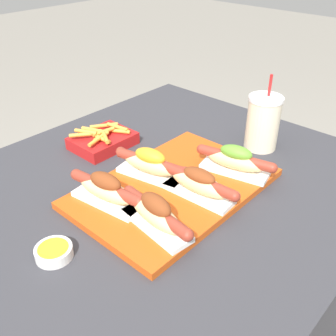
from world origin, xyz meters
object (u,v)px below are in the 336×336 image
object	(u,v)px
hot_dog_3	(106,190)
hot_dog_4	(151,163)
hot_dog_2	(235,160)
hot_dog_1	(199,184)
drink_cup	(263,123)
serving_tray	(174,188)
fries_basket	(103,140)
hot_dog_0	(156,214)
sauce_bowl	(54,252)

from	to	relation	value
hot_dog_3	hot_dog_4	world-z (taller)	same
hot_dog_2	hot_dog_4	xyz separation A→B (m)	(-0.15, 0.15, 0.00)
hot_dog_1	drink_cup	xyz separation A→B (m)	(0.33, 0.03, 0.03)
serving_tray	fries_basket	bearing A→B (deg)	84.47
drink_cup	hot_dog_4	bearing A→B (deg)	162.54
hot_dog_2	drink_cup	world-z (taller)	drink_cup
hot_dog_1	hot_dog_4	bearing A→B (deg)	94.58
hot_dog_4	fries_basket	xyz separation A→B (m)	(0.04, 0.23, -0.03)
hot_dog_0	hot_dog_1	size ratio (longest dim) A/B	0.99
hot_dog_2	sauce_bowl	world-z (taller)	hot_dog_2
hot_dog_3	drink_cup	size ratio (longest dim) A/B	0.98
hot_dog_3	sauce_bowl	bearing A→B (deg)	-167.12
hot_dog_1	hot_dog_0	bearing A→B (deg)	-178.13
hot_dog_3	hot_dog_4	distance (m)	0.15
hot_dog_2	hot_dog_1	bearing A→B (deg)	178.23
hot_dog_1	hot_dog_2	bearing A→B (deg)	-1.77
sauce_bowl	drink_cup	world-z (taller)	drink_cup
fries_basket	drink_cup	bearing A→B (deg)	-48.15
hot_dog_0	hot_dog_2	xyz separation A→B (m)	(0.29, 0.00, -0.00)
hot_dog_1	fries_basket	size ratio (longest dim) A/B	1.25
serving_tray	sauce_bowl	distance (m)	0.33
fries_basket	hot_dog_0	bearing A→B (deg)	-114.23
hot_dog_0	serving_tray	bearing A→B (deg)	28.15
hot_dog_0	fries_basket	size ratio (longest dim) A/B	1.24
serving_tray	hot_dog_3	xyz separation A→B (m)	(-0.15, 0.07, 0.04)
hot_dog_3	hot_dog_0	bearing A→B (deg)	-84.68
hot_dog_1	hot_dog_4	xyz separation A→B (m)	(-0.01, 0.14, 0.00)
hot_dog_4	sauce_bowl	bearing A→B (deg)	-172.29
serving_tray	hot_dog_1	world-z (taller)	hot_dog_1
hot_dog_0	hot_dog_3	xyz separation A→B (m)	(-0.01, 0.14, -0.00)
sauce_bowl	drink_cup	xyz separation A→B (m)	(0.66, -0.06, 0.07)
sauce_bowl	fries_basket	size ratio (longest dim) A/B	0.43
hot_dog_0	sauce_bowl	distance (m)	0.21
hot_dog_2	fries_basket	bearing A→B (deg)	107.12
hot_dog_4	hot_dog_0	bearing A→B (deg)	-132.94
hot_dog_0	hot_dog_4	xyz separation A→B (m)	(0.14, 0.15, -0.00)
hot_dog_4	sauce_bowl	size ratio (longest dim) A/B	2.83
hot_dog_0	drink_cup	distance (m)	0.48
hot_dog_0	drink_cup	size ratio (longest dim) A/B	0.98
hot_dog_1	drink_cup	bearing A→B (deg)	5.73
hot_dog_1	fries_basket	xyz separation A→B (m)	(0.02, 0.38, -0.03)
hot_dog_1	sauce_bowl	size ratio (longest dim) A/B	2.87
drink_cup	sauce_bowl	bearing A→B (deg)	174.44
hot_dog_2	drink_cup	size ratio (longest dim) A/B	0.97
serving_tray	fries_basket	distance (m)	0.31
serving_tray	hot_dog_0	xyz separation A→B (m)	(-0.14, -0.08, 0.04)
hot_dog_3	fries_basket	world-z (taller)	hot_dog_3
hot_dog_2	hot_dog_3	world-z (taller)	hot_dog_3
hot_dog_2	serving_tray	bearing A→B (deg)	152.79
drink_cup	fries_basket	bearing A→B (deg)	131.85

